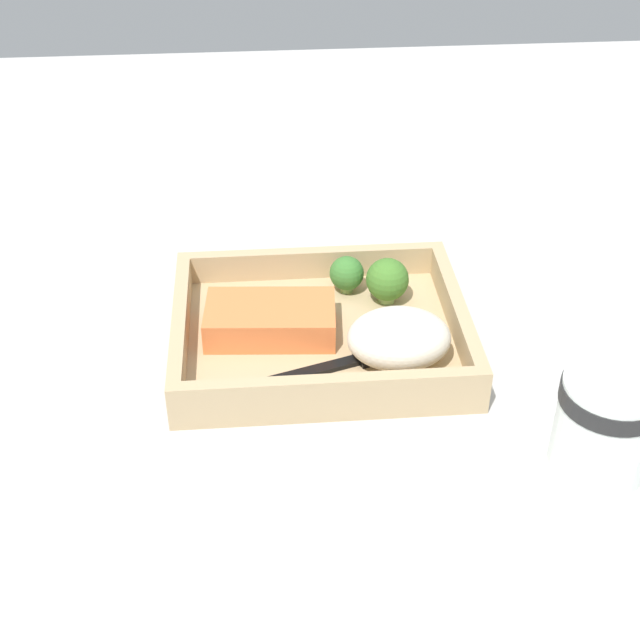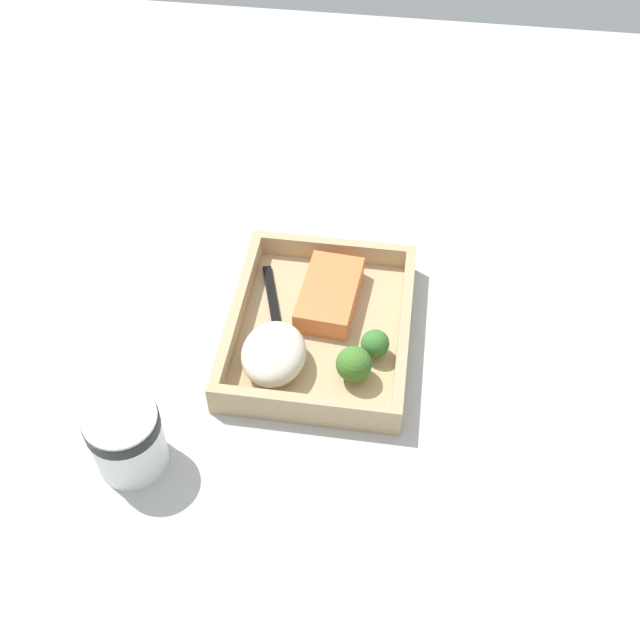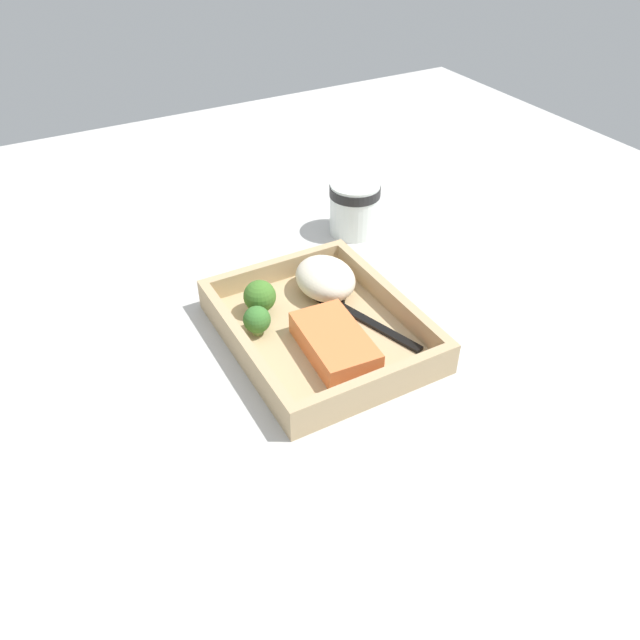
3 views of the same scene
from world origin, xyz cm
name	(u,v)px [view 2 (image 2 of 3)]	position (x,y,z in cm)	size (l,w,h in cm)	color
ground_plane	(320,341)	(0.00, 0.00, -1.00)	(160.00, 160.00, 2.00)	#B7B5B2
takeout_tray	(320,332)	(0.00, 0.00, 0.60)	(25.51, 20.67, 1.20)	tan
tray_rim	(320,321)	(0.00, 0.00, 2.61)	(25.51, 20.67, 2.82)	tan
salmon_fillet	(330,294)	(-4.32, 0.54, 2.60)	(11.33, 6.40, 2.80)	orange
mashed_potatoes	(274,354)	(6.28, -4.24, 3.45)	(8.74, 7.15, 4.49)	beige
broccoli_floret_1	(354,364)	(6.58, 4.66, 3.51)	(3.96, 3.96, 4.37)	#80A35E
broccoli_floret_2	(375,344)	(3.05, 6.65, 3.13)	(3.23, 3.23, 3.61)	#749750
fork	(276,320)	(-0.40, -5.31, 1.42)	(15.55, 6.39, 0.44)	black
paper_cup	(126,437)	(19.52, -16.59, 4.37)	(7.44, 7.44, 7.84)	white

